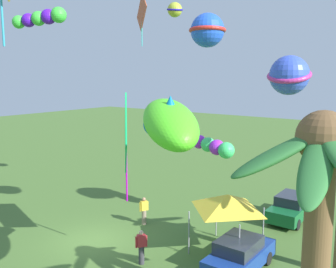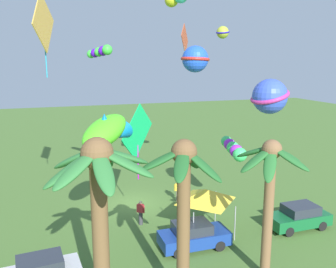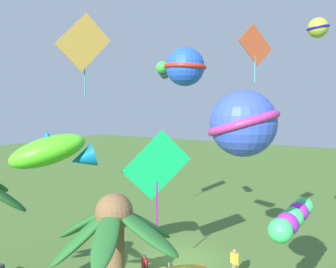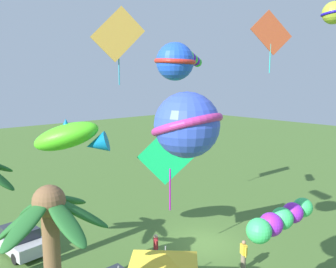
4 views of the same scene
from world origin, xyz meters
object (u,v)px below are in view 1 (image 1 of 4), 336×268
Objects in this scene: kite_ball_3 at (207,30)px; kite_ball_1 at (289,75)px; spectator_1 at (141,247)px; kite_diamond_5 at (126,134)px; kite_tube_8 at (210,145)px; kite_ball_7 at (175,10)px; palm_tree_1 at (320,205)px; kite_tube_0 at (41,18)px; parked_car_1 at (291,207)px; kite_fish_2 at (169,124)px; parked_car_2 at (240,254)px; festival_tent at (227,202)px; spectator_0 at (144,211)px; kite_diamond_6 at (142,13)px.

kite_ball_1 is at bearing 141.56° from kite_ball_3.
kite_ball_1 is at bearing 147.13° from spectator_1.
kite_diamond_5 is 6.84m from kite_tube_8.
palm_tree_1 is at bearing 47.62° from kite_ball_7.
spectator_1 is 0.68× the size of kite_tube_0.
palm_tree_1 is 1.96× the size of parked_car_1.
kite_diamond_5 is (-3.71, -9.32, 0.23)m from palm_tree_1.
kite_fish_2 is at bearing 22.77° from kite_tube_8.
kite_fish_2 is 10.33m from kite_tube_8.
parked_car_1 is 2.83× the size of kite_ball_7.
palm_tree_1 reaches higher than parked_car_2.
kite_ball_3 is at bearing -18.74° from parked_car_1.
kite_tube_8 is at bearing -152.54° from kite_ball_3.
festival_tent is 11.90m from kite_tube_0.
palm_tree_1 reaches higher than spectator_1.
parked_car_2 is at bearing 1.77° from parked_car_1.
kite_tube_8 is at bearing -95.58° from kite_ball_1.
kite_ball_7 is at bearing -173.09° from spectator_0.
kite_ball_3 is (0.55, 4.33, 9.59)m from spectator_0.
kite_ball_7 is at bearing 173.47° from kite_tube_0.
kite_fish_2 is 1.35× the size of kite_diamond_6.
spectator_0 is at bearing 164.61° from kite_tube_0.
kite_diamond_6 reaches higher than kite_tube_8.
kite_tube_0 is 11.81m from kite_ball_1.
kite_ball_3 is 6.55m from kite_ball_7.
parked_car_1 is 2.46× the size of spectator_0.
spectator_0 is at bearing -140.98° from spectator_1.
spectator_0 is 0.66× the size of kite_ball_1.
palm_tree_1 is 15.50m from kite_diamond_6.
kite_ball_7 is (-7.08, -3.31, 11.48)m from spectator_1.
kite_fish_2 is (-1.14, -5.03, 1.30)m from palm_tree_1.
spectator_0 is 0.32× the size of kite_diamond_5.
palm_tree_1 is at bearing 40.64° from kite_tube_8.
kite_ball_7 is (-4.99, -7.10, 11.54)m from parked_car_2.
festival_tent is (-6.99, -5.94, -3.12)m from palm_tree_1.
kite_tube_8 is (-6.78, -0.51, 3.55)m from spectator_1.
kite_diamond_5 reaches higher than spectator_1.
festival_tent is (-1.30, -1.34, 1.72)m from parked_car_2.
parked_car_2 is at bearing 45.86° from festival_tent.
kite_diamond_5 is (9.15, -4.50, 5.07)m from parked_car_1.
spectator_0 is 11.41m from kite_tube_0.
kite_diamond_5 is at bearing -26.19° from parked_car_1.
kite_ball_3 is (6.26, -2.12, 9.65)m from parked_car_1.
palm_tree_1 is 2.69× the size of festival_tent.
spectator_1 is 0.42× the size of kite_fish_2.
kite_diamond_5 reaches higher than kite_tube_8.
palm_tree_1 is at bearing 68.32° from kite_diamond_5.
kite_diamond_5 is (-0.11, -0.93, 5.01)m from spectator_1.
kite_ball_1 is 1.09× the size of kite_ball_3.
parked_car_1 is 1.00× the size of parked_car_2.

